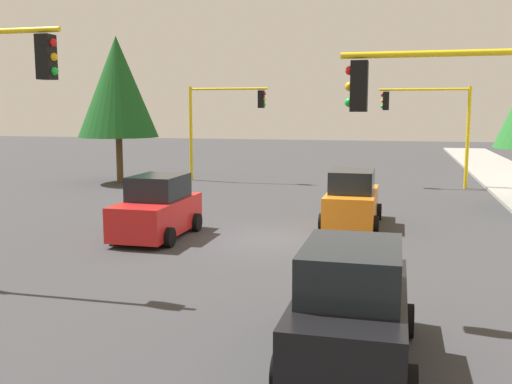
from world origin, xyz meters
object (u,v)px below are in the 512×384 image
(traffic_signal_far_right, at_px, (222,114))
(car_red, at_px, (157,209))
(tree_opposite_side, at_px, (117,87))
(car_black, at_px, (352,309))
(car_orange, at_px, (352,200))
(traffic_signal_far_left, at_px, (430,116))
(traffic_signal_near_left, at_px, (483,128))

(traffic_signal_far_right, distance_m, car_red, 14.96)
(traffic_signal_far_right, distance_m, tree_opposite_side, 5.90)
(car_black, relative_size, car_orange, 1.01)
(tree_opposite_side, distance_m, car_black, 25.38)
(tree_opposite_side, relative_size, car_orange, 1.96)
(car_red, xyz_separation_m, car_black, (7.89, 6.78, 0.00))
(traffic_signal_far_right, height_order, tree_opposite_side, tree_opposite_side)
(traffic_signal_far_right, xyz_separation_m, car_red, (14.48, 2.36, -2.90))
(traffic_signal_far_left, height_order, tree_opposite_side, tree_opposite_side)
(tree_opposite_side, bearing_deg, car_red, 31.72)
(car_black, bearing_deg, car_orange, -175.39)
(car_black, bearing_deg, traffic_signal_near_left, 138.11)
(traffic_signal_far_right, relative_size, car_red, 1.39)
(car_orange, bearing_deg, tree_opposite_side, -123.82)
(traffic_signal_far_left, height_order, car_black, traffic_signal_far_left)
(traffic_signal_near_left, xyz_separation_m, car_black, (2.37, -2.13, -2.81))
(traffic_signal_near_left, xyz_separation_m, car_orange, (-8.90, -3.04, -2.81))
(traffic_signal_far_left, relative_size, car_orange, 1.28)
(tree_opposite_side, xyz_separation_m, car_orange, (9.10, 13.59, -4.37))
(traffic_signal_far_left, height_order, car_red, traffic_signal_far_left)
(tree_opposite_side, height_order, car_black, tree_opposite_side)
(car_black, distance_m, car_orange, 11.30)
(car_red, height_order, car_orange, same)
(tree_opposite_side, distance_m, car_orange, 16.93)
(car_red, distance_m, car_black, 10.40)
(traffic_signal_near_left, xyz_separation_m, car_red, (-5.52, -8.91, -2.81))
(traffic_signal_far_right, bearing_deg, tree_opposite_side, -69.52)
(car_black, xyz_separation_m, car_orange, (-11.27, -0.91, -0.00))
(tree_opposite_side, distance_m, car_red, 15.31)
(traffic_signal_far_right, bearing_deg, car_orange, 36.55)
(traffic_signal_far_left, bearing_deg, tree_opposite_side, -83.14)
(tree_opposite_side, bearing_deg, traffic_signal_near_left, 42.72)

